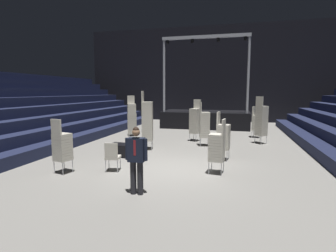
# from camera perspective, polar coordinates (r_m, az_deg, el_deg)

# --- Properties ---
(ground_plane) EXTENTS (22.00, 30.00, 0.10)m
(ground_plane) POSITION_cam_1_polar(r_m,az_deg,el_deg) (8.98, 0.45, -9.36)
(ground_plane) COLOR slate
(arena_end_wall) EXTENTS (22.00, 0.30, 8.00)m
(arena_end_wall) POSITION_cam_1_polar(r_m,az_deg,el_deg) (23.48, 9.39, 10.86)
(arena_end_wall) COLOR black
(arena_end_wall) RESTS_ON ground_plane
(stage_riser) EXTENTS (6.00, 2.98, 6.12)m
(stage_riser) POSITION_cam_1_polar(r_m,az_deg,el_deg) (19.20, 8.06, 1.74)
(stage_riser) COLOR black
(stage_riser) RESTS_ON ground_plane
(man_with_tie) EXTENTS (0.57, 0.24, 1.69)m
(man_with_tie) POSITION_cam_1_polar(r_m,az_deg,el_deg) (6.62, -6.77, -6.51)
(man_with_tie) COLOR black
(man_with_tie) RESTS_ON ground_plane
(chair_stack_front_left) EXTENTS (0.62, 0.62, 2.31)m
(chair_stack_front_left) POSITION_cam_1_polar(r_m,az_deg,el_deg) (13.69, 19.29, 1.17)
(chair_stack_front_left) COLOR #B2B5BA
(chair_stack_front_left) RESTS_ON ground_plane
(chair_stack_front_right) EXTENTS (0.50, 0.50, 1.71)m
(chair_stack_front_right) POSITION_cam_1_polar(r_m,az_deg,el_deg) (8.36, 10.44, -4.31)
(chair_stack_front_right) COLOR #B2B5BA
(chair_stack_front_right) RESTS_ON ground_plane
(chair_stack_mid_left) EXTENTS (0.58, 0.58, 2.14)m
(chair_stack_mid_left) POSITION_cam_1_polar(r_m,az_deg,el_deg) (13.70, 5.79, 1.20)
(chair_stack_mid_left) COLOR #B2B5BA
(chair_stack_mid_left) RESTS_ON ground_plane
(chair_stack_mid_right) EXTENTS (0.60, 0.60, 2.31)m
(chair_stack_mid_right) POSITION_cam_1_polar(r_m,az_deg,el_deg) (15.36, -7.75, 2.15)
(chair_stack_mid_right) COLOR #B2B5BA
(chair_stack_mid_right) RESTS_ON ground_plane
(chair_stack_mid_centre) EXTENTS (0.50, 0.50, 1.79)m
(chair_stack_mid_centre) POSITION_cam_1_polar(r_m,az_deg,el_deg) (10.05, 11.66, -2.13)
(chair_stack_mid_centre) COLOR #B2B5BA
(chair_stack_mid_centre) RESTS_ON ground_plane
(chair_stack_rear_left) EXTENTS (0.51, 0.51, 2.56)m
(chair_stack_rear_left) POSITION_cam_1_polar(r_m,az_deg,el_deg) (11.62, -4.44, 1.15)
(chair_stack_rear_left) COLOR #B2B5BA
(chair_stack_rear_left) RESTS_ON ground_plane
(chair_stack_rear_right) EXTENTS (0.55, 0.55, 1.71)m
(chair_stack_rear_right) POSITION_cam_1_polar(r_m,az_deg,el_deg) (15.48, 18.34, 0.79)
(chair_stack_rear_right) COLOR #B2B5BA
(chair_stack_rear_right) RESTS_ON ground_plane
(chair_stack_rear_centre) EXTENTS (0.57, 0.57, 1.88)m
(chair_stack_rear_centre) POSITION_cam_1_polar(r_m,az_deg,el_deg) (13.58, -7.64, 0.58)
(chair_stack_rear_centre) COLOR #B2B5BA
(chair_stack_rear_centre) RESTS_ON ground_plane
(chair_stack_aisle_left) EXTENTS (0.52, 0.52, 2.05)m
(chair_stack_aisle_left) POSITION_cam_1_polar(r_m,az_deg,el_deg) (12.53, 7.78, 0.39)
(chair_stack_aisle_left) COLOR #B2B5BA
(chair_stack_aisle_left) RESTS_ON ground_plane
(chair_stack_aisle_right) EXTENTS (0.53, 0.53, 1.71)m
(chair_stack_aisle_right) POSITION_cam_1_polar(r_m,az_deg,el_deg) (8.91, -21.65, -3.99)
(chair_stack_aisle_right) COLOR #B2B5BA
(chair_stack_aisle_right) RESTS_ON ground_plane
(equipment_road_case) EXTENTS (0.96, 0.69, 0.49)m
(equipment_road_case) POSITION_cam_1_polar(r_m,az_deg,el_deg) (10.73, -10.01, -5.07)
(equipment_road_case) COLOR black
(equipment_road_case) RESTS_ON ground_plane
(loose_chair_near_man) EXTENTS (0.52, 0.52, 0.95)m
(loose_chair_near_man) POSITION_cam_1_polar(r_m,az_deg,el_deg) (8.69, -11.80, -6.09)
(loose_chair_near_man) COLOR #B2B5BA
(loose_chair_near_man) RESTS_ON ground_plane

